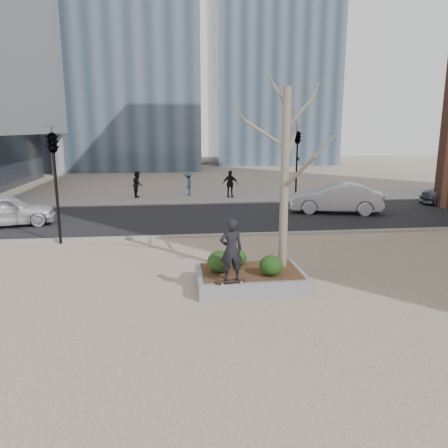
{
  "coord_description": "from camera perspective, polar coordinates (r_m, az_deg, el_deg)",
  "views": [
    {
      "loc": [
        -1.13,
        -11.54,
        4.37
      ],
      "look_at": [
        0.5,
        2.0,
        1.4
      ],
      "focal_mm": 35.0,
      "sensor_mm": 36.0,
      "label": 1
    }
  ],
  "objects": [
    {
      "name": "shrub_middle",
      "position": [
        12.72,
        1.77,
        -4.4
      ],
      "size": [
        0.54,
        0.54,
        0.46
      ],
      "primitive_type": "ellipsoid",
      "color": "#173A12",
      "rests_on": "planter_mulch"
    },
    {
      "name": "planter_mulch",
      "position": [
        12.36,
        3.43,
        -6.12
      ],
      "size": [
        2.7,
        1.7,
        0.04
      ],
      "primitive_type": "cube",
      "color": "#382314",
      "rests_on": "planter"
    },
    {
      "name": "car_silver",
      "position": [
        23.85,
        14.38,
        3.29
      ],
      "size": [
        5.03,
        2.91,
        1.57
      ],
      "primitive_type": "imported",
      "rotation": [
        0.0,
        0.0,
        4.43
      ],
      "color": "#A7A9AF",
      "rests_on": "street"
    },
    {
      "name": "street",
      "position": [
        22.01,
        -3.78,
        0.83
      ],
      "size": [
        60.0,
        8.0,
        0.02
      ],
      "primitive_type": "cube",
      "color": "black",
      "rests_on": "ground"
    },
    {
      "name": "planter",
      "position": [
        12.44,
        3.41,
        -7.19
      ],
      "size": [
        3.0,
        2.0,
        0.45
      ],
      "primitive_type": "cube",
      "color": "gray",
      "rests_on": "ground"
    },
    {
      "name": "pedestrian_c",
      "position": [
        28.37,
        0.84,
        5.25
      ],
      "size": [
        1.1,
        0.7,
        1.75
      ],
      "primitive_type": "imported",
      "rotation": [
        0.0,
        0.0,
        2.85
      ],
      "color": "black",
      "rests_on": "far_sidewalk"
    },
    {
      "name": "traffic_light_far",
      "position": [
        27.31,
        9.47,
        7.66
      ],
      "size": [
        0.6,
        2.48,
        4.5
      ],
      "primitive_type": null,
      "color": "black",
      "rests_on": "ground"
    },
    {
      "name": "far_sidewalk",
      "position": [
        28.89,
        -4.55,
        3.57
      ],
      "size": [
        60.0,
        6.0,
        0.02
      ],
      "primitive_type": "cube",
      "color": "gray",
      "rests_on": "ground"
    },
    {
      "name": "pedestrian_a",
      "position": [
        28.99,
        -11.19,
        5.1
      ],
      "size": [
        0.66,
        0.83,
        1.68
      ],
      "primitive_type": "imported",
      "rotation": [
        0.0,
        0.0,
        1.54
      ],
      "color": "black",
      "rests_on": "far_sidewalk"
    },
    {
      "name": "skateboard",
      "position": [
        11.44,
        0.93,
        -7.55
      ],
      "size": [
        0.8,
        0.33,
        0.08
      ],
      "primitive_type": null,
      "rotation": [
        0.0,
        0.0,
        0.17
      ],
      "color": "black",
      "rests_on": "planter"
    },
    {
      "name": "shrub_right",
      "position": [
        11.92,
        6.18,
        -5.39
      ],
      "size": [
        0.64,
        0.64,
        0.55
      ],
      "primitive_type": "ellipsoid",
      "color": "#143811",
      "rests_on": "planter_mulch"
    },
    {
      "name": "police_car",
      "position": [
        22.28,
        -26.67,
        1.6
      ],
      "size": [
        4.54,
        2.68,
        1.45
      ],
      "primitive_type": "imported",
      "rotation": [
        0.0,
        0.0,
        1.81
      ],
      "color": "silver",
      "rests_on": "street"
    },
    {
      "name": "skateboarder",
      "position": [
        11.18,
        0.95,
        -3.41
      ],
      "size": [
        0.63,
        0.45,
        1.64
      ],
      "primitive_type": "imported",
      "rotation": [
        0.0,
        0.0,
        3.24
      ],
      "color": "black",
      "rests_on": "skateboard"
    },
    {
      "name": "pedestrian_b",
      "position": [
        29.4,
        -4.7,
        5.24
      ],
      "size": [
        0.74,
        1.07,
        1.53
      ],
      "primitive_type": "imported",
      "rotation": [
        0.0,
        0.0,
        4.53
      ],
      "color": "#375364",
      "rests_on": "far_sidewalk"
    },
    {
      "name": "shrub_left",
      "position": [
        12.09,
        -0.53,
        -4.94
      ],
      "size": [
        0.7,
        0.7,
        0.6
      ],
      "primitive_type": "ellipsoid",
      "color": "black",
      "rests_on": "planter_mulch"
    },
    {
      "name": "sycamore_tree",
      "position": [
        12.26,
        8.04,
        9.46
      ],
      "size": [
        2.8,
        2.8,
        6.6
      ],
      "primitive_type": null,
      "color": "gray",
      "rests_on": "planter_mulch"
    },
    {
      "name": "traffic_light_near",
      "position": [
        17.82,
        -21.08,
        4.63
      ],
      "size": [
        0.6,
        2.48,
        4.5
      ],
      "primitive_type": null,
      "color": "black",
      "rests_on": "ground"
    },
    {
      "name": "ground",
      "position": [
        12.39,
        -1.2,
        -8.37
      ],
      "size": [
        120.0,
        120.0,
        0.0
      ],
      "primitive_type": "plane",
      "color": "tan",
      "rests_on": "ground"
    }
  ]
}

